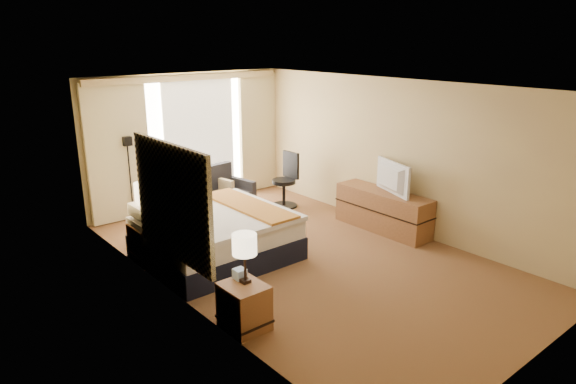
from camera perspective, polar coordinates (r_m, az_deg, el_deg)
floor at (r=7.98m, az=1.83°, el=-7.21°), size 4.20×7.00×0.02m
ceiling at (r=7.31m, az=2.02°, el=11.73°), size 4.20×7.00×0.02m
wall_back at (r=10.35m, az=-11.17°, el=5.68°), size 4.20×0.02×2.60m
wall_front at (r=5.59m, az=26.72°, el=-5.53°), size 4.20×0.02×2.60m
wall_left at (r=6.39m, az=-12.26°, el=-1.34°), size 0.02×7.00×2.60m
wall_right at (r=9.04m, az=11.92°, el=4.03°), size 0.02×7.00×2.60m
headboard at (r=6.58m, az=-12.76°, el=-1.01°), size 0.06×1.85×1.50m
nightstand_left at (r=6.08m, az=-4.89°, el=-12.55°), size 0.45×0.52×0.55m
nightstand_right at (r=8.07m, az=-15.25°, el=-5.43°), size 0.45×0.52×0.55m
media_dresser at (r=9.09m, az=10.50°, el=-2.04°), size 0.50×1.80×0.70m
window at (r=10.44m, az=-9.89°, el=5.96°), size 2.30×0.02×2.30m
curtains at (r=10.23m, az=-10.91°, el=6.18°), size 4.12×0.19×2.56m
bed at (r=7.88m, az=-8.10°, el=-4.78°), size 2.08×1.90×1.01m
loveseat at (r=9.71m, az=-8.31°, el=-1.01°), size 1.55×0.99×0.91m
floor_lamp at (r=9.66m, az=-17.28°, el=3.24°), size 0.20×0.20×1.56m
desk_chair at (r=10.16m, az=-0.23°, el=1.06°), size 0.53×0.53×1.09m
lamp_left at (r=5.81m, az=-4.86°, el=-5.93°), size 0.28×0.28×0.60m
lamp_right at (r=7.86m, az=-15.61°, el=-0.04°), size 0.31×0.31×0.65m
tissue_box at (r=6.07m, az=-5.39°, el=-9.04°), size 0.13×0.13×0.12m
telephone at (r=7.94m, az=-14.32°, el=-3.30°), size 0.22×0.20×0.07m
television at (r=8.81m, az=11.06°, el=1.55°), size 0.43×0.94×0.55m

